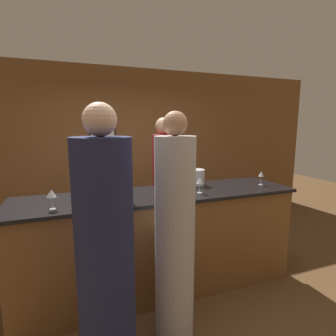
{
  "coord_description": "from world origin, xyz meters",
  "views": [
    {
      "loc": [
        -0.88,
        -2.57,
        1.81
      ],
      "look_at": [
        0.12,
        0.1,
        1.35
      ],
      "focal_mm": 28.0,
      "sensor_mm": 36.0,
      "label": 1
    }
  ],
  "objects": [
    {
      "name": "bar_counter",
      "position": [
        0.0,
        0.0,
        0.55
      ],
      "size": [
        3.0,
        0.75,
        1.1
      ],
      "color": "brown",
      "rests_on": "ground_plane"
    },
    {
      "name": "back_wall",
      "position": [
        -0.0,
        2.08,
        1.4
      ],
      "size": [
        8.0,
        0.08,
        2.8
      ],
      "color": "brown",
      "rests_on": "ground_plane"
    },
    {
      "name": "wine_glass_1",
      "position": [
        1.26,
        -0.06,
        1.22
      ],
      "size": [
        0.06,
        0.06,
        0.16
      ],
      "color": "silver",
      "rests_on": "bar_counter"
    },
    {
      "name": "ground_plane",
      "position": [
        0.0,
        0.0,
        0.0
      ],
      "size": [
        14.0,
        14.0,
        0.0
      ],
      "primitive_type": "plane",
      "color": "brown"
    },
    {
      "name": "wine_bottle_0",
      "position": [
        -0.4,
        -0.26,
        1.22
      ],
      "size": [
        0.08,
        0.08,
        0.32
      ],
      "color": "black",
      "rests_on": "bar_counter"
    },
    {
      "name": "wine_glass_3",
      "position": [
        -0.51,
        -0.19,
        1.22
      ],
      "size": [
        0.07,
        0.07,
        0.17
      ],
      "color": "silver",
      "rests_on": "bar_counter"
    },
    {
      "name": "wine_bottle_1",
      "position": [
        -0.34,
        0.29,
        1.2
      ],
      "size": [
        0.08,
        0.08,
        0.28
      ],
      "color": "black",
      "rests_on": "bar_counter"
    },
    {
      "name": "wine_glass_2",
      "position": [
        -1.06,
        -0.19,
        1.23
      ],
      "size": [
        0.08,
        0.08,
        0.17
      ],
      "color": "silver",
      "rests_on": "bar_counter"
    },
    {
      "name": "wine_glass_0",
      "position": [
        0.39,
        -0.14,
        1.23
      ],
      "size": [
        0.07,
        0.07,
        0.18
      ],
      "color": "silver",
      "rests_on": "bar_counter"
    },
    {
      "name": "bartender",
      "position": [
        0.29,
        0.72,
        0.91
      ],
      "size": [
        0.32,
        0.32,
        1.92
      ],
      "rotation": [
        0.0,
        0.0,
        3.14
      ],
      "color": "maroon",
      "rests_on": "ground_plane"
    },
    {
      "name": "guest_1",
      "position": [
        -0.7,
        -0.87,
        0.91
      ],
      "size": [
        0.39,
        0.39,
        1.96
      ],
      "color": "#1E234C",
      "rests_on": "ground_plane"
    },
    {
      "name": "ice_bucket",
      "position": [
        0.53,
        0.23,
        1.19
      ],
      "size": [
        0.21,
        0.21,
        0.19
      ],
      "color": "silver",
      "rests_on": "bar_counter"
    },
    {
      "name": "guest_0",
      "position": [
        -0.12,
        -0.69,
        0.9
      ],
      "size": [
        0.33,
        0.33,
        1.92
      ],
      "color": "#B2B2B7",
      "rests_on": "ground_plane"
    },
    {
      "name": "wine_bottle_2",
      "position": [
        -0.61,
        -0.1,
        1.2
      ],
      "size": [
        0.07,
        0.07,
        0.28
      ],
      "color": "black",
      "rests_on": "bar_counter"
    }
  ]
}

